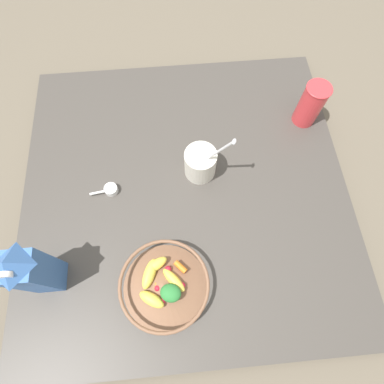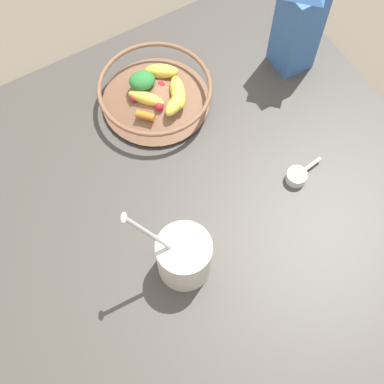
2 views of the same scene
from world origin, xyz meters
name	(u,v)px [view 1 (image 1 of 2)]	position (x,y,z in m)	size (l,w,h in m)	color
ground_plane	(186,191)	(0.00, 0.00, 0.00)	(6.00, 6.00, 0.00)	#665B4C
countertop	(186,189)	(0.00, 0.00, 0.02)	(1.05, 1.05, 0.03)	#47423D
fruit_bowl	(164,285)	(-0.08, -0.30, 0.07)	(0.25, 0.25, 0.08)	brown
milk_carton	(32,271)	(-0.40, -0.25, 0.16)	(0.08, 0.08, 0.26)	#3D6BB2
yogurt_tub	(201,162)	(0.05, 0.05, 0.09)	(0.14, 0.11, 0.24)	silver
drinking_cup	(311,104)	(0.44, 0.23, 0.11)	(0.08, 0.08, 0.16)	#DB383D
measuring_scoop	(110,190)	(-0.24, 0.01, 0.04)	(0.09, 0.04, 0.02)	white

